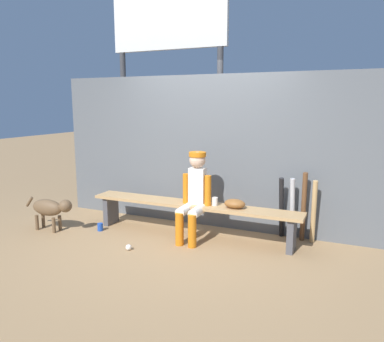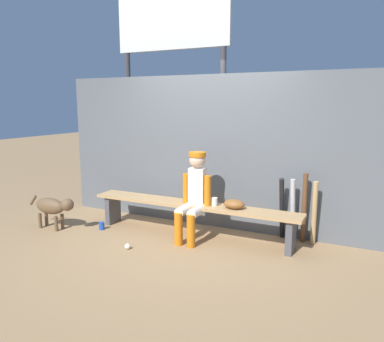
% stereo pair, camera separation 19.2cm
% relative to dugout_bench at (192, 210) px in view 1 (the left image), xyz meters
% --- Properties ---
extents(ground_plane, '(30.00, 30.00, 0.00)m').
position_rel_dugout_bench_xyz_m(ground_plane, '(0.00, 0.00, -0.38)').
color(ground_plane, '#9E7A51').
extents(chainlink_fence, '(4.90, 0.03, 2.23)m').
position_rel_dugout_bench_xyz_m(chainlink_fence, '(0.00, 0.54, 0.74)').
color(chainlink_fence, '#595E63').
rests_on(chainlink_fence, ground_plane).
extents(dugout_bench, '(3.01, 0.36, 0.47)m').
position_rel_dugout_bench_xyz_m(dugout_bench, '(0.00, 0.00, 0.00)').
color(dugout_bench, tan).
rests_on(dugout_bench, ground_plane).
extents(player_seated, '(0.41, 0.55, 1.19)m').
position_rel_dugout_bench_xyz_m(player_seated, '(0.08, -0.11, 0.27)').
color(player_seated, silver).
rests_on(player_seated, ground_plane).
extents(baseball_glove, '(0.28, 0.20, 0.12)m').
position_rel_dugout_bench_xyz_m(baseball_glove, '(0.61, 0.00, 0.15)').
color(baseball_glove, brown).
rests_on(baseball_glove, dugout_bench).
extents(bat_aluminum_black, '(0.07, 0.25, 0.86)m').
position_rel_dugout_bench_xyz_m(bat_aluminum_black, '(1.14, 0.41, 0.05)').
color(bat_aluminum_black, black).
rests_on(bat_aluminum_black, ground_plane).
extents(bat_aluminum_silver, '(0.09, 0.17, 0.86)m').
position_rel_dugout_bench_xyz_m(bat_aluminum_silver, '(1.29, 0.38, 0.05)').
color(bat_aluminum_silver, '#B7B7BC').
rests_on(bat_aluminum_silver, ground_plane).
extents(bat_wood_dark, '(0.09, 0.17, 0.95)m').
position_rel_dugout_bench_xyz_m(bat_wood_dark, '(1.43, 0.41, 0.10)').
color(bat_wood_dark, brown).
rests_on(bat_wood_dark, ground_plane).
extents(bat_wood_tan, '(0.08, 0.17, 0.86)m').
position_rel_dugout_bench_xyz_m(bat_wood_tan, '(1.57, 0.38, 0.05)').
color(bat_wood_tan, tan).
rests_on(bat_wood_tan, ground_plane).
extents(baseball, '(0.07, 0.07, 0.07)m').
position_rel_dugout_bench_xyz_m(baseball, '(-0.52, -0.80, -0.34)').
color(baseball, white).
rests_on(baseball, ground_plane).
extents(cup_on_ground, '(0.08, 0.08, 0.11)m').
position_rel_dugout_bench_xyz_m(cup_on_ground, '(-1.31, -0.34, -0.32)').
color(cup_on_ground, '#1E47AD').
rests_on(cup_on_ground, ground_plane).
extents(cup_on_bench, '(0.08, 0.08, 0.11)m').
position_rel_dugout_bench_xyz_m(cup_on_bench, '(0.33, 0.02, 0.15)').
color(cup_on_bench, silver).
rests_on(cup_on_bench, dugout_bench).
extents(scoreboard, '(2.36, 0.27, 3.93)m').
position_rel_dugout_bench_xyz_m(scoreboard, '(-0.94, 1.28, 2.42)').
color(scoreboard, '#3F3F42').
rests_on(scoreboard, ground_plane).
extents(dog, '(0.84, 0.20, 0.49)m').
position_rel_dugout_bench_xyz_m(dog, '(-1.96, -0.62, -0.04)').
color(dog, brown).
rests_on(dog, ground_plane).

